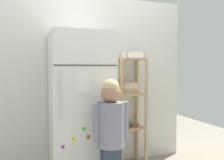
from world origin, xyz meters
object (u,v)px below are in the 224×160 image
Objects in this scene: pantry_shelf_unit at (129,102)px; fruit_bin at (133,56)px; child_standing at (111,124)px; refrigerator at (81,105)px.

fruit_bin reaches higher than pantry_shelf_unit.
child_standing is 0.78m from pantry_shelf_unit.
pantry_shelf_unit is at bearing 54.12° from child_standing.
fruit_bin is (0.50, 0.64, 0.69)m from child_standing.
pantry_shelf_unit is at bearing -166.75° from fruit_bin.
refrigerator is 0.66m from pantry_shelf_unit.
fruit_bin is at bearing 13.25° from pantry_shelf_unit.
fruit_bin is at bearing 12.60° from refrigerator.
child_standing is 0.83× the size of pantry_shelf_unit.
child_standing is at bearing -125.88° from pantry_shelf_unit.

